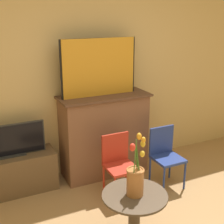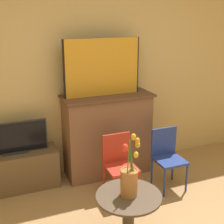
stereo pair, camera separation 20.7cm
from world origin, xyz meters
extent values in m
cube|color=tan|center=(0.00, 2.13, 1.35)|extent=(8.00, 0.06, 2.70)
cube|color=brown|center=(0.14, 1.88, 0.53)|extent=(1.09, 0.43, 1.07)
cube|color=brown|center=(0.14, 1.87, 1.05)|extent=(1.15, 0.47, 0.02)
cube|color=black|center=(0.09, 1.89, 1.41)|extent=(0.96, 0.02, 0.69)
cube|color=orange|center=(0.09, 1.88, 1.41)|extent=(0.92, 0.02, 0.69)
cube|color=brown|center=(-1.01, 1.90, 0.23)|extent=(0.96, 0.36, 0.47)
cube|color=#2D2D2D|center=(-1.01, 1.90, 0.47)|extent=(0.29, 0.12, 0.02)
cube|color=#2D2D2D|center=(-1.01, 1.91, 0.66)|extent=(0.77, 0.02, 0.38)
cube|color=black|center=(-1.01, 1.90, 0.66)|extent=(0.74, 0.02, 0.35)
cylinder|color=#B22D1E|center=(-0.07, 1.11, 0.18)|extent=(0.02, 0.02, 0.35)
cylinder|color=#B22D1E|center=(0.23, 1.11, 0.18)|extent=(0.02, 0.02, 0.35)
cylinder|color=#B22D1E|center=(-0.07, 1.41, 0.18)|extent=(0.02, 0.02, 0.35)
cylinder|color=#B22D1E|center=(0.23, 1.41, 0.18)|extent=(0.02, 0.02, 0.35)
cube|color=#B22D1E|center=(0.08, 1.26, 0.37)|extent=(0.33, 0.33, 0.03)
cube|color=#B22D1E|center=(0.08, 1.42, 0.56)|extent=(0.33, 0.02, 0.34)
cylinder|color=navy|center=(0.54, 1.07, 0.18)|extent=(0.02, 0.02, 0.35)
cylinder|color=navy|center=(0.84, 1.07, 0.18)|extent=(0.02, 0.02, 0.35)
cylinder|color=navy|center=(0.54, 1.37, 0.18)|extent=(0.02, 0.02, 0.35)
cylinder|color=navy|center=(0.84, 1.37, 0.18)|extent=(0.02, 0.02, 0.35)
cube|color=navy|center=(0.69, 1.22, 0.37)|extent=(0.33, 0.33, 0.03)
cube|color=navy|center=(0.69, 1.38, 0.56)|extent=(0.33, 0.02, 0.34)
cylinder|color=#4C3D2D|center=(-0.19, 0.49, 0.26)|extent=(0.10, 0.10, 0.52)
cylinder|color=#4C3D2D|center=(-0.19, 0.49, 0.53)|extent=(0.57, 0.57, 0.02)
cylinder|color=#AD6B38|center=(-0.19, 0.49, 0.66)|extent=(0.15, 0.15, 0.23)
torus|color=#AD6B38|center=(-0.19, 0.49, 0.78)|extent=(0.16, 0.16, 0.02)
cylinder|color=#477A2D|center=(-0.17, 0.49, 0.87)|extent=(0.06, 0.02, 0.34)
ellipsoid|color=orange|center=(-0.11, 0.50, 1.04)|extent=(0.04, 0.04, 0.05)
cylinder|color=#477A2D|center=(-0.17, 0.48, 0.82)|extent=(0.03, 0.02, 0.24)
ellipsoid|color=gold|center=(-0.15, 0.46, 0.93)|extent=(0.04, 0.04, 0.06)
cylinder|color=#477A2D|center=(-0.21, 0.47, 0.87)|extent=(0.06, 0.06, 0.34)
ellipsoid|color=red|center=(-0.26, 0.42, 1.03)|extent=(0.05, 0.05, 0.07)
cylinder|color=#477A2D|center=(-0.17, 0.51, 0.88)|extent=(0.05, 0.04, 0.36)
ellipsoid|color=orange|center=(-0.13, 0.54, 1.06)|extent=(0.04, 0.04, 0.06)
cylinder|color=#477A2D|center=(-0.17, 0.50, 0.84)|extent=(0.09, 0.06, 0.28)
ellipsoid|color=gold|center=(-0.09, 0.55, 0.98)|extent=(0.04, 0.04, 0.06)
camera|label=1|loc=(-1.38, -1.54, 2.05)|focal=50.00mm
camera|label=2|loc=(-1.19, -1.63, 2.05)|focal=50.00mm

